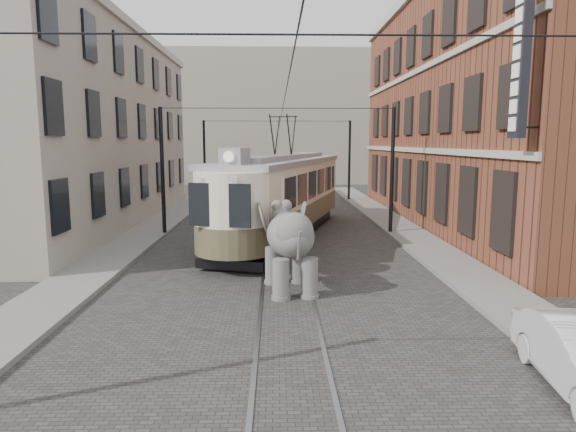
{
  "coord_description": "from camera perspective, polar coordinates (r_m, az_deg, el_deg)",
  "views": [
    {
      "loc": [
        -0.28,
        -17.7,
        4.38
      ],
      "look_at": [
        0.08,
        -2.11,
        2.1
      ],
      "focal_mm": 31.4,
      "sensor_mm": 36.0,
      "label": 1
    }
  ],
  "objects": [
    {
      "name": "catenary",
      "position": [
        22.74,
        -1.14,
        4.84
      ],
      "size": [
        11.0,
        30.2,
        6.0
      ],
      "primitive_type": null,
      "color": "black",
      "rests_on": "ground"
    },
    {
      "name": "distant_block",
      "position": [
        57.76,
        -1.09,
        10.91
      ],
      "size": [
        28.0,
        10.0,
        14.0
      ],
      "primitive_type": "cube",
      "color": "#9E9383",
      "rests_on": "ground"
    },
    {
      "name": "elephant",
      "position": [
        14.92,
        0.26,
        -3.65
      ],
      "size": [
        2.91,
        4.5,
        2.57
      ],
      "primitive_type": null,
      "rotation": [
        0.0,
        0.0,
        0.15
      ],
      "color": "#62605B",
      "rests_on": "ground"
    },
    {
      "name": "brick_building",
      "position": [
        29.03,
        21.94,
        10.93
      ],
      "size": [
        8.0,
        26.0,
        12.0
      ],
      "primitive_type": "cube",
      "color": "brown",
      "rests_on": "ground"
    },
    {
      "name": "stucco_building",
      "position": [
        29.7,
        -22.79,
        8.87
      ],
      "size": [
        7.0,
        24.0,
        10.0
      ],
      "primitive_type": "cube",
      "color": "#9E9383",
      "rests_on": "ground"
    },
    {
      "name": "sidewalk_left",
      "position": [
        19.24,
        -20.25,
        -5.13
      ],
      "size": [
        2.0,
        60.0,
        0.15
      ],
      "primitive_type": "cube",
      "color": "slate",
      "rests_on": "ground"
    },
    {
      "name": "tram_rails",
      "position": [
        18.23,
        -0.42,
        -5.54
      ],
      "size": [
        1.54,
        80.0,
        0.02
      ],
      "primitive_type": null,
      "color": "slate",
      "rests_on": "ground"
    },
    {
      "name": "ground",
      "position": [
        18.23,
        -0.42,
        -5.58
      ],
      "size": [
        120.0,
        120.0,
        0.0
      ],
      "primitive_type": "plane",
      "color": "#3F3C3A"
    },
    {
      "name": "sidewalk_right",
      "position": [
        19.26,
        17.79,
        -5.0
      ],
      "size": [
        2.0,
        60.0,
        0.15
      ],
      "primitive_type": "cube",
      "color": "slate",
      "rests_on": "ground"
    },
    {
      "name": "tram",
      "position": [
        23.36,
        -0.56,
        4.44
      ],
      "size": [
        6.7,
        14.37,
        5.6
      ],
      "primitive_type": null,
      "rotation": [
        0.0,
        0.0,
        -0.28
      ],
      "color": "beige",
      "rests_on": "ground"
    }
  ]
}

